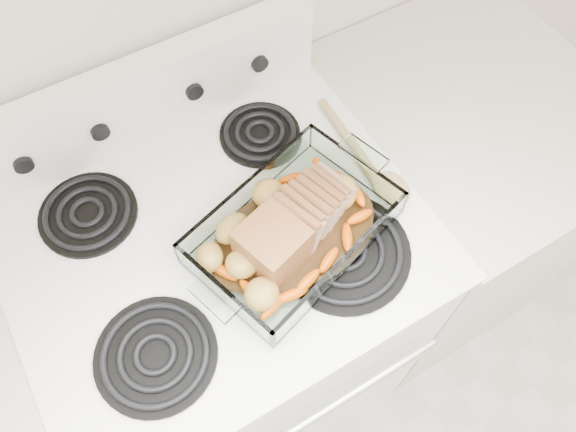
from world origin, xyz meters
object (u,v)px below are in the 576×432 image
electric_range (234,314)px  counter_right (435,206)px  baking_dish (294,232)px  pork_roast (287,228)px

electric_range → counter_right: (0.66, -0.00, -0.02)m
baking_dish → pork_roast: 0.03m
electric_range → pork_roast: electric_range is taller
pork_roast → counter_right: bearing=2.4°
electric_range → pork_roast: bearing=-38.3°
electric_range → baking_dish: electric_range is taller
electric_range → counter_right: 0.67m
counter_right → pork_roast: (-0.55, -0.09, 0.53)m
electric_range → counter_right: electric_range is taller
baking_dish → electric_range: bearing=128.3°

